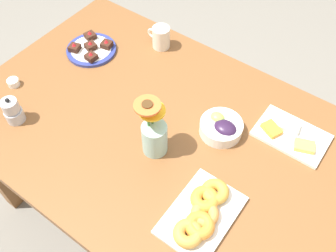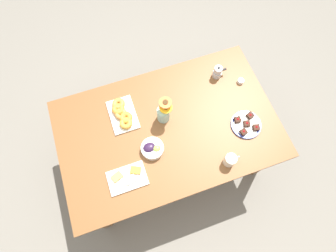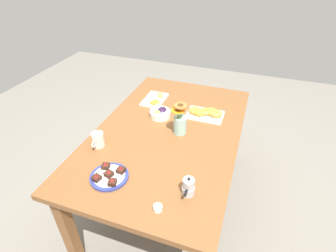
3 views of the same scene
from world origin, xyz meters
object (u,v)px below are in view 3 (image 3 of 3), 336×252
object	(u,v)px
grape_bowl	(160,113)
jam_cup_honey	(158,208)
dining_table	(168,140)
cheese_platter	(155,99)
coffee_mug	(98,140)
flower_vase	(180,123)
moka_pot	(188,187)
dessert_plate	(109,176)
croissant_platter	(205,113)

from	to	relation	value
grape_bowl	jam_cup_honey	bearing A→B (deg)	19.81
dining_table	cheese_platter	world-z (taller)	cheese_platter
coffee_mug	flower_vase	xyz separation A→B (m)	(-0.32, 0.46, 0.03)
grape_bowl	moka_pot	world-z (taller)	moka_pot
jam_cup_honey	dessert_plate	distance (m)	0.36
croissant_platter	jam_cup_honey	distance (m)	0.95
jam_cup_honey	flower_vase	distance (m)	0.67
coffee_mug	cheese_platter	bearing A→B (deg)	169.81
cheese_platter	moka_pot	world-z (taller)	moka_pot
croissant_platter	moka_pot	world-z (taller)	moka_pot
flower_vase	dining_table	bearing A→B (deg)	-87.92
coffee_mug	jam_cup_honey	size ratio (longest dim) A/B	2.37
coffee_mug	croissant_platter	world-z (taller)	coffee_mug
grape_bowl	croissant_platter	world-z (taller)	grape_bowl
coffee_mug	grape_bowl	size ratio (longest dim) A/B	0.71
jam_cup_honey	grape_bowl	bearing A→B (deg)	-160.19
cheese_platter	croissant_platter	world-z (taller)	croissant_platter
coffee_mug	croissant_platter	xyz separation A→B (m)	(-0.60, 0.58, -0.03)
flower_vase	croissant_platter	bearing A→B (deg)	156.64
moka_pot	jam_cup_honey	bearing A→B (deg)	-37.21
grape_bowl	jam_cup_honey	distance (m)	0.87
grape_bowl	dessert_plate	bearing A→B (deg)	-3.88
coffee_mug	grape_bowl	world-z (taller)	coffee_mug
coffee_mug	dessert_plate	bearing A→B (deg)	42.29
jam_cup_honey	dining_table	bearing A→B (deg)	-165.01
grape_bowl	moka_pot	xyz separation A→B (m)	(0.67, 0.41, 0.02)
dining_table	croissant_platter	distance (m)	0.37
croissant_platter	flower_vase	size ratio (longest dim) A/B	1.16
croissant_platter	dessert_plate	xyz separation A→B (m)	(0.83, -0.37, -0.01)
dessert_plate	moka_pot	xyz separation A→B (m)	(-0.04, 0.46, 0.04)
croissant_platter	dessert_plate	bearing A→B (deg)	-24.25
dining_table	dessert_plate	size ratio (longest dim) A/B	7.24
coffee_mug	cheese_platter	world-z (taller)	coffee_mug
jam_cup_honey	dessert_plate	size ratio (longest dim) A/B	0.22
dessert_plate	dining_table	bearing A→B (deg)	163.08
flower_vase	grape_bowl	bearing A→B (deg)	-127.17
grape_bowl	croissant_platter	size ratio (longest dim) A/B	0.57
jam_cup_honey	moka_pot	world-z (taller)	moka_pot
flower_vase	dessert_plate	bearing A→B (deg)	-24.70
coffee_mug	grape_bowl	distance (m)	0.54
coffee_mug	cheese_platter	size ratio (longest dim) A/B	0.44
moka_pot	dessert_plate	bearing A→B (deg)	-85.44
jam_cup_honey	moka_pot	bearing A→B (deg)	142.79
dessert_plate	flower_vase	world-z (taller)	flower_vase
croissant_platter	coffee_mug	bearing A→B (deg)	-44.32
dining_table	flower_vase	xyz separation A→B (m)	(-0.00, 0.09, 0.17)
croissant_platter	grape_bowl	bearing A→B (deg)	-68.85
croissant_platter	flower_vase	world-z (taller)	flower_vase
croissant_platter	flower_vase	bearing A→B (deg)	-23.36
dining_table	dessert_plate	xyz separation A→B (m)	(0.55, -0.17, 0.10)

